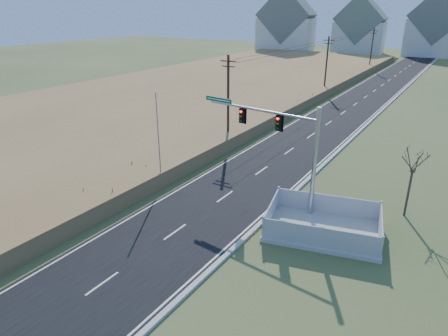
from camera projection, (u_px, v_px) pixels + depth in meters
ground at (194, 219)px, 26.94m from camera, size 260.00×260.00×0.00m
road at (372, 93)px, 66.14m from camera, size 8.00×180.00×0.06m
curb at (398, 95)px, 64.07m from camera, size 0.30×180.00×0.18m
reed_marsh at (218, 84)px, 69.88m from camera, size 38.00×110.00×1.30m
utility_pole_near at (228, 99)px, 40.14m from camera, size 1.80×0.26×9.00m
utility_pole_mid at (326, 65)px, 63.66m from camera, size 1.80×0.26×9.00m
utility_pole_far at (372, 49)px, 87.19m from camera, size 1.80×0.26×9.00m
condo_nw at (286, 26)px, 121.18m from camera, size 17.69×13.38×19.05m
condo_nnw at (360, 29)px, 117.89m from camera, size 14.93×11.17×17.03m
condo_n at (437, 28)px, 110.92m from camera, size 15.27×10.20×18.54m
traffic_signal_mast at (290, 147)px, 26.65m from camera, size 9.53×1.46×7.63m
fence_enclosure at (323, 228)px, 25.30m from camera, size 7.92×6.25×1.61m
open_sign at (267, 220)px, 26.15m from camera, size 0.54×0.16×0.67m
flagpole at (159, 151)px, 30.69m from camera, size 0.34×0.34×7.58m
bare_tree at (415, 160)px, 25.92m from camera, size 1.92×1.92×5.10m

